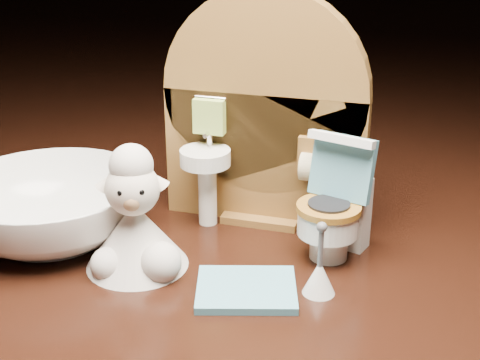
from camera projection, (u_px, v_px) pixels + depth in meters
The scene contains 6 objects.
backdrop_panel at pixel (263, 123), 0.42m from camera, with size 0.13×0.05×0.15m.
toy_toilet at pixel (336, 211), 0.39m from camera, with size 0.04×0.05×0.07m.
bath_mat at pixel (246, 289), 0.36m from camera, with size 0.05×0.04×0.00m, color #569BB1.
toilet_brush at pixel (319, 275), 0.36m from camera, with size 0.02×0.02×0.04m.
plush_lamb at pixel (136, 226), 0.38m from camera, with size 0.06×0.06×0.08m.
ceramic_bowl at pixel (51, 209), 0.41m from camera, with size 0.12×0.12×0.04m, color white.
Camera 1 is at (0.10, -0.33, 0.19)m, focal length 50.00 mm.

